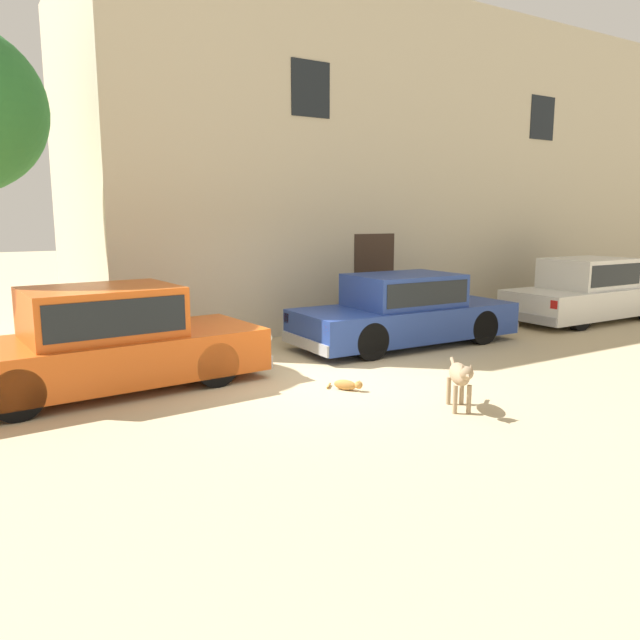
{
  "coord_description": "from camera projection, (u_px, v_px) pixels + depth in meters",
  "views": [
    {
      "loc": [
        -4.81,
        -7.74,
        2.5
      ],
      "look_at": [
        0.09,
        0.2,
        0.9
      ],
      "focal_mm": 34.25,
      "sensor_mm": 36.0,
      "label": 1
    }
  ],
  "objects": [
    {
      "name": "ground_plane",
      "position": [
        322.0,
        380.0,
        9.4
      ],
      "size": [
        80.0,
        80.0,
        0.0
      ],
      "primitive_type": "plane",
      "color": "tan"
    },
    {
      "name": "parked_sedan_second",
      "position": [
        404.0,
        310.0,
        11.88
      ],
      "size": [
        4.65,
        1.78,
        1.39
      ],
      "rotation": [
        0.0,
        0.0,
        -0.02
      ],
      "color": "navy",
      "rests_on": "ground_plane"
    },
    {
      "name": "stray_dog_spotted",
      "position": [
        460.0,
        376.0,
        7.87
      ],
      "size": [
        0.58,
        0.88,
        0.69
      ],
      "rotation": [
        0.0,
        0.0,
        4.16
      ],
      "color": "#997F60",
      "rests_on": "ground_plane"
    },
    {
      "name": "stray_cat",
      "position": [
        347.0,
        385.0,
        8.84
      ],
      "size": [
        0.39,
        0.57,
        0.17
      ],
      "rotation": [
        0.0,
        0.0,
        5.28
      ],
      "color": "#B77F3D",
      "rests_on": "ground_plane"
    },
    {
      "name": "apartment_block",
      "position": [
        387.0,
        171.0,
        17.07
      ],
      "size": [
        16.67,
        5.67,
        7.45
      ],
      "color": "#BCB299",
      "rests_on": "ground_plane"
    },
    {
      "name": "parked_sedan_nearest",
      "position": [
        105.0,
        340.0,
        8.8
      ],
      "size": [
        4.7,
        2.06,
        1.5
      ],
      "rotation": [
        0.0,
        0.0,
        0.06
      ],
      "color": "#D15619",
      "rests_on": "ground_plane"
    },
    {
      "name": "parked_sedan_third",
      "position": [
        588.0,
        290.0,
        14.64
      ],
      "size": [
        4.52,
        1.7,
        1.5
      ],
      "rotation": [
        0.0,
        0.0,
        -0.0
      ],
      "color": "silver",
      "rests_on": "ground_plane"
    }
  ]
}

